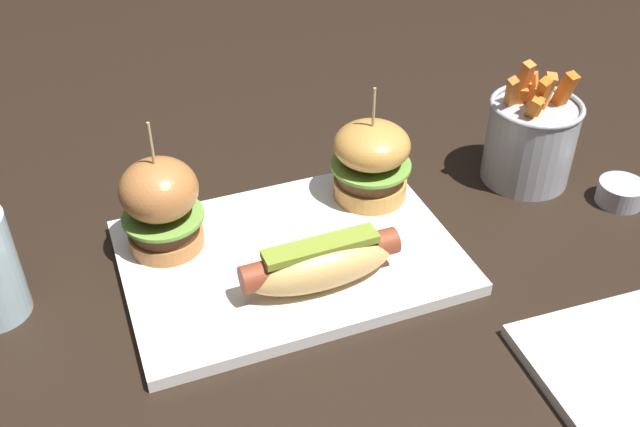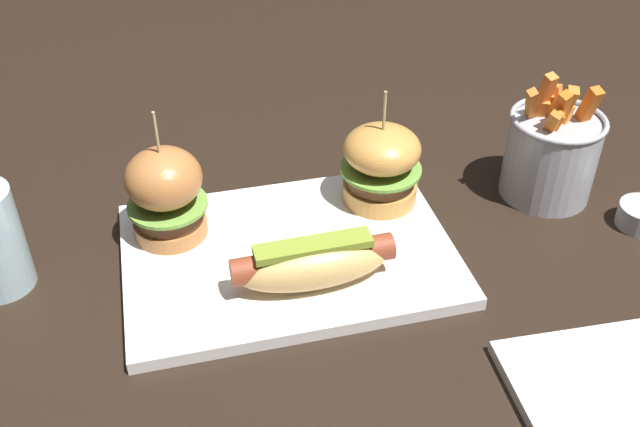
{
  "view_description": "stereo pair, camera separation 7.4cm",
  "coord_description": "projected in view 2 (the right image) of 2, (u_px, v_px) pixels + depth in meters",
  "views": [
    {
      "loc": [
        -0.18,
        -0.55,
        0.5
      ],
      "look_at": [
        0.03,
        0.0,
        0.05
      ],
      "focal_mm": 40.72,
      "sensor_mm": 36.0,
      "label": 1
    },
    {
      "loc": [
        -0.11,
        -0.57,
        0.5
      ],
      "look_at": [
        0.03,
        0.0,
        0.05
      ],
      "focal_mm": 40.72,
      "sensor_mm": 36.0,
      "label": 2
    }
  ],
  "objects": [
    {
      "name": "fries_bucket",
      "position": [
        551.0,
        152.0,
        0.83
      ],
      "size": [
        0.11,
        0.11,
        0.15
      ],
      "color": "#A8AAB2",
      "rests_on": "ground"
    },
    {
      "name": "side_plate",
      "position": [
        634.0,
        411.0,
        0.6
      ],
      "size": [
        0.19,
        0.19,
        0.01
      ],
      "primitive_type": "cube",
      "rotation": [
        0.0,
        0.0,
        -0.05
      ],
      "color": "white",
      "rests_on": "ground"
    },
    {
      "name": "hot_dog",
      "position": [
        313.0,
        262.0,
        0.7
      ],
      "size": [
        0.16,
        0.06,
        0.05
      ],
      "color": "tan",
      "rests_on": "platter_main"
    },
    {
      "name": "ground_plane",
      "position": [
        289.0,
        259.0,
        0.76
      ],
      "size": [
        3.0,
        3.0,
        0.0
      ],
      "primitive_type": "plane",
      "color": "black"
    },
    {
      "name": "slider_right",
      "position": [
        381.0,
        165.0,
        0.8
      ],
      "size": [
        0.09,
        0.09,
        0.14
      ],
      "color": "#C98E42",
      "rests_on": "platter_main"
    },
    {
      "name": "slider_left",
      "position": [
        166.0,
        193.0,
        0.74
      ],
      "size": [
        0.08,
        0.08,
        0.15
      ],
      "color": "#B7713A",
      "rests_on": "platter_main"
    },
    {
      "name": "platter_main",
      "position": [
        289.0,
        254.0,
        0.76
      ],
      "size": [
        0.34,
        0.24,
        0.01
      ],
      "primitive_type": "cube",
      "color": "white",
      "rests_on": "ground"
    }
  ]
}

